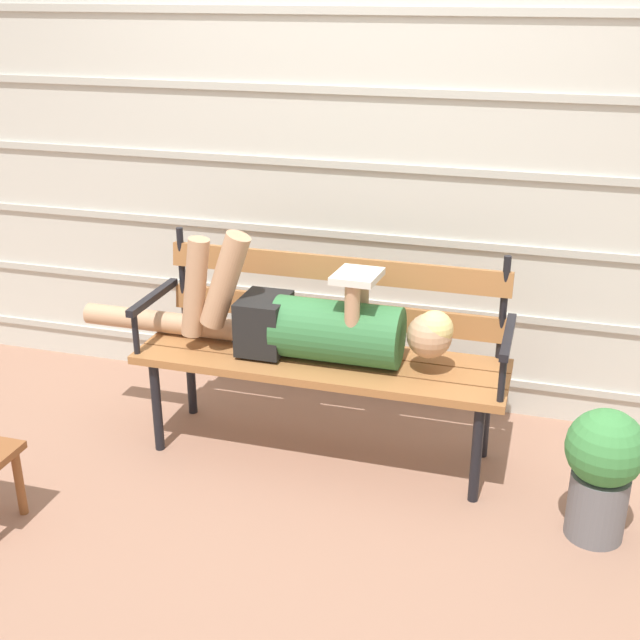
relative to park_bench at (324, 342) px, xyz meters
name	(u,v)px	position (x,y,z in m)	size (l,w,h in m)	color
ground_plane	(311,467)	(0.00, -0.20, -0.52)	(12.00, 12.00, 0.00)	#936B56
house_siding	(359,164)	(0.00, 0.58, 0.68)	(5.11, 0.08, 2.40)	beige
park_bench	(324,342)	(0.00, 0.00, 0.00)	(1.63, 0.48, 0.94)	#9E6638
reclining_person	(307,323)	(-0.06, -0.07, 0.11)	(1.75, 0.27, 0.56)	#33703D
potted_plant	(603,468)	(1.20, -0.35, -0.22)	(0.30, 0.30, 0.54)	slate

